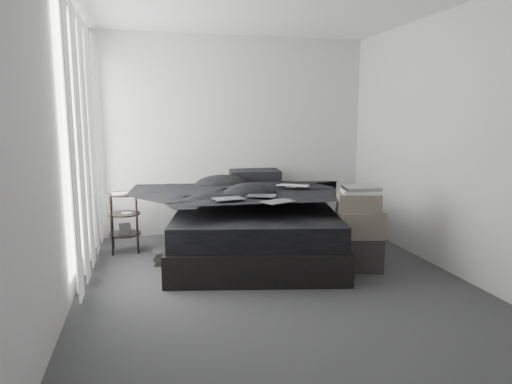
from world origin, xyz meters
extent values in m
cube|color=#353538|center=(0.00, 0.00, 0.00)|extent=(3.60, 4.20, 0.01)
cube|color=silver|center=(0.00, 2.10, 1.30)|extent=(3.60, 0.01, 2.60)
cube|color=silver|center=(0.00, -2.10, 1.30)|extent=(3.60, 0.01, 2.60)
cube|color=silver|center=(-1.80, 0.00, 1.30)|extent=(0.01, 4.20, 2.60)
cube|color=silver|center=(1.80, 0.00, 1.30)|extent=(0.01, 4.20, 2.60)
cube|color=white|center=(-1.78, 0.90, 1.35)|extent=(0.02, 2.00, 2.30)
cube|color=white|center=(-1.73, 0.90, 1.28)|extent=(0.06, 2.12, 2.48)
cube|color=black|center=(0.04, 1.02, 0.16)|extent=(2.18, 2.61, 0.31)
cube|color=black|center=(0.04, 1.02, 0.44)|extent=(2.10, 2.53, 0.25)
imported|color=black|center=(0.03, 0.97, 0.69)|extent=(2.07, 2.27, 0.27)
cube|color=black|center=(0.16, 1.91, 0.64)|extent=(0.78, 0.60, 0.16)
cube|color=black|center=(0.24, 1.87, 0.79)|extent=(0.69, 0.51, 0.15)
imported|color=silver|center=(0.47, 0.99, 0.84)|extent=(0.44, 0.39, 0.03)
cube|color=black|center=(-0.36, 0.47, 0.83)|extent=(0.32, 0.24, 0.01)
cube|color=black|center=(0.00, 0.57, 0.84)|extent=(0.34, 0.29, 0.01)
cube|color=black|center=(0.08, 0.21, 0.85)|extent=(0.34, 0.29, 0.01)
cylinder|color=black|center=(-1.42, 1.43, 0.34)|extent=(0.38, 0.38, 0.68)
cube|color=white|center=(-1.41, 1.42, 0.69)|extent=(0.30, 0.25, 0.01)
cube|color=black|center=(-1.04, 0.85, 0.07)|extent=(0.14, 0.20, 0.13)
cube|color=black|center=(0.95, 0.24, 0.17)|extent=(0.55, 0.48, 0.35)
cube|color=#5F574B|center=(0.95, 0.22, 0.48)|extent=(0.50, 0.43, 0.26)
cube|color=#5F574B|center=(0.94, 0.24, 0.70)|extent=(0.50, 0.45, 0.18)
cube|color=silver|center=(0.95, 0.24, 0.81)|extent=(0.42, 0.37, 0.04)
cube|color=silver|center=(0.95, 0.22, 0.85)|extent=(0.39, 0.33, 0.03)
camera|label=1|loc=(-1.13, -3.94, 1.56)|focal=32.00mm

